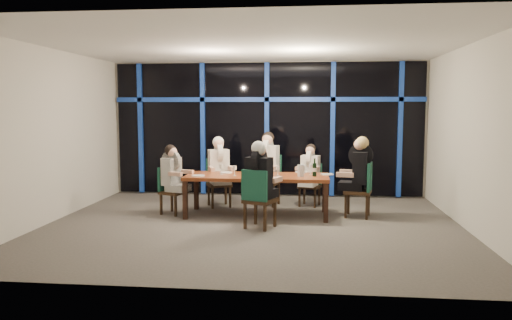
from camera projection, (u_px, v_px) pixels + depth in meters
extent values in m
plane|color=#5A554F|center=(252.00, 226.00, 8.40)|extent=(7.00, 7.00, 0.00)
cube|color=beige|center=(267.00, 129.00, 11.21)|extent=(7.00, 0.04, 3.00)
cube|color=beige|center=(220.00, 153.00, 5.28)|extent=(7.00, 0.04, 3.00)
cube|color=beige|center=(51.00, 136.00, 8.61)|extent=(0.04, 6.00, 3.00)
cube|color=beige|center=(472.00, 138.00, 7.88)|extent=(0.04, 6.00, 3.00)
cube|color=white|center=(252.00, 45.00, 8.09)|extent=(7.00, 6.00, 0.04)
cube|color=black|center=(267.00, 129.00, 11.15)|extent=(6.86, 0.04, 2.94)
cube|color=#13359A|center=(141.00, 129.00, 11.41)|extent=(0.10, 0.10, 2.94)
cube|color=#13359A|center=(203.00, 129.00, 11.26)|extent=(0.10, 0.10, 2.94)
cube|color=#13359A|center=(267.00, 129.00, 11.10)|extent=(0.10, 0.10, 2.94)
cube|color=#13359A|center=(333.00, 130.00, 10.95)|extent=(0.10, 0.10, 2.94)
cube|color=#13359A|center=(400.00, 130.00, 10.80)|extent=(0.10, 0.10, 2.94)
cube|color=#13359A|center=(267.00, 99.00, 11.04)|extent=(6.86, 0.10, 0.10)
cube|color=#FF2D14|center=(317.00, 100.00, 11.28)|extent=(0.60, 0.05, 0.35)
cube|color=brown|center=(257.00, 177.00, 9.12)|extent=(2.60, 1.00, 0.06)
cube|color=black|center=(185.00, 200.00, 8.85)|extent=(0.08, 0.08, 0.69)
cube|color=black|center=(326.00, 203.00, 8.59)|extent=(0.08, 0.08, 0.69)
cube|color=black|center=(196.00, 192.00, 9.72)|extent=(0.08, 0.08, 0.69)
cube|color=black|center=(324.00, 194.00, 9.46)|extent=(0.08, 0.08, 0.69)
cube|color=#311D10|center=(219.00, 185.00, 9.99)|extent=(0.58, 0.58, 0.06)
cube|color=#1B5842|center=(217.00, 170.00, 10.15)|extent=(0.43, 0.22, 0.49)
cube|color=#311D10|center=(213.00, 198.00, 9.79)|extent=(0.05, 0.05, 0.41)
cube|color=#311D10|center=(230.00, 197.00, 9.90)|extent=(0.05, 0.05, 0.41)
cube|color=#311D10|center=(209.00, 195.00, 10.13)|extent=(0.05, 0.05, 0.41)
cube|color=#311D10|center=(226.00, 194.00, 10.24)|extent=(0.05, 0.05, 0.41)
cube|color=#311D10|center=(267.00, 182.00, 10.12)|extent=(0.57, 0.57, 0.06)
cube|color=#1B5842|center=(270.00, 167.00, 10.28)|extent=(0.47, 0.16, 0.53)
cube|color=#311D10|center=(255.00, 195.00, 10.03)|extent=(0.05, 0.05, 0.44)
cube|color=#311D10|center=(273.00, 197.00, 9.90)|extent=(0.05, 0.05, 0.44)
cube|color=#311D10|center=(261.00, 192.00, 10.38)|extent=(0.05, 0.05, 0.44)
cube|color=#311D10|center=(279.00, 193.00, 10.26)|extent=(0.05, 0.05, 0.44)
cube|color=#311D10|center=(310.00, 187.00, 10.04)|extent=(0.50, 0.50, 0.05)
cube|color=#1B5842|center=(312.00, 174.00, 10.18)|extent=(0.39, 0.16, 0.44)
cube|color=#311D10|center=(300.00, 198.00, 9.98)|extent=(0.04, 0.04, 0.37)
cube|color=#311D10|center=(315.00, 199.00, 9.86)|extent=(0.04, 0.04, 0.37)
cube|color=#311D10|center=(304.00, 195.00, 10.27)|extent=(0.04, 0.04, 0.37)
cube|color=#311D10|center=(319.00, 196.00, 10.15)|extent=(0.04, 0.04, 0.37)
cube|color=#311D10|center=(173.00, 192.00, 9.29)|extent=(0.53, 0.53, 0.05)
cube|color=#1B5842|center=(165.00, 179.00, 9.34)|extent=(0.19, 0.40, 0.46)
cube|color=#311D10|center=(176.00, 206.00, 9.09)|extent=(0.05, 0.05, 0.38)
cube|color=#311D10|center=(186.00, 203.00, 9.38)|extent=(0.05, 0.05, 0.38)
cube|color=#311D10|center=(161.00, 205.00, 9.24)|extent=(0.05, 0.05, 0.38)
cube|color=#311D10|center=(172.00, 202.00, 9.53)|extent=(0.05, 0.05, 0.38)
cube|color=#311D10|center=(358.00, 192.00, 9.03)|extent=(0.55, 0.55, 0.06)
cube|color=#1B5842|center=(370.00, 177.00, 8.94)|extent=(0.15, 0.46, 0.51)
cube|color=#311D10|center=(348.00, 203.00, 9.29)|extent=(0.05, 0.05, 0.43)
cube|color=#311D10|center=(346.00, 206.00, 8.94)|extent=(0.05, 0.05, 0.43)
cube|color=#311D10|center=(369.00, 204.00, 9.18)|extent=(0.05, 0.05, 0.43)
cube|color=#311D10|center=(367.00, 208.00, 8.82)|extent=(0.05, 0.05, 0.43)
cube|color=#311D10|center=(260.00, 201.00, 8.21)|extent=(0.59, 0.59, 0.06)
cube|color=#1B5842|center=(254.00, 186.00, 8.00)|extent=(0.44, 0.22, 0.51)
cube|color=#311D10|center=(275.00, 214.00, 8.31)|extent=(0.05, 0.05, 0.43)
cube|color=#311D10|center=(256.00, 212.00, 8.48)|extent=(0.05, 0.05, 0.43)
cube|color=#311D10|center=(265.00, 218.00, 7.99)|extent=(0.05, 0.05, 0.43)
cube|color=#311D10|center=(245.00, 216.00, 8.16)|extent=(0.05, 0.05, 0.43)
cube|color=silver|center=(221.00, 181.00, 9.87)|extent=(0.49, 0.52, 0.14)
cube|color=silver|center=(219.00, 163.00, 9.98)|extent=(0.46, 0.37, 0.55)
cylinder|color=silver|center=(219.00, 153.00, 9.96)|extent=(0.26, 0.42, 0.41)
sphere|color=tan|center=(219.00, 144.00, 9.92)|extent=(0.21, 0.21, 0.21)
sphere|color=silver|center=(218.00, 142.00, 9.96)|extent=(0.23, 0.23, 0.23)
cube|color=tan|center=(212.00, 169.00, 9.71)|extent=(0.19, 0.30, 0.08)
cube|color=tan|center=(231.00, 168.00, 9.83)|extent=(0.19, 0.30, 0.08)
cube|color=silver|center=(265.00, 178.00, 9.99)|extent=(0.47, 0.52, 0.15)
cube|color=silver|center=(268.00, 160.00, 10.11)|extent=(0.47, 0.34, 0.59)
cylinder|color=silver|center=(268.00, 149.00, 10.09)|extent=(0.21, 0.45, 0.44)
sphere|color=tan|center=(268.00, 139.00, 10.05)|extent=(0.22, 0.22, 0.22)
sphere|color=black|center=(268.00, 138.00, 10.08)|extent=(0.24, 0.24, 0.24)
cube|color=tan|center=(254.00, 167.00, 9.96)|extent=(0.16, 0.33, 0.08)
cube|color=tan|center=(274.00, 168.00, 9.82)|extent=(0.16, 0.33, 0.08)
cube|color=silver|center=(308.00, 183.00, 9.93)|extent=(0.41, 0.45, 0.12)
cube|color=silver|center=(310.00, 168.00, 10.03)|extent=(0.40, 0.31, 0.49)
cylinder|color=silver|center=(310.00, 158.00, 10.01)|extent=(0.19, 0.38, 0.37)
sphere|color=tan|center=(310.00, 150.00, 9.98)|extent=(0.19, 0.19, 0.19)
sphere|color=black|center=(311.00, 149.00, 10.01)|extent=(0.20, 0.20, 0.20)
cube|color=tan|center=(299.00, 168.00, 9.91)|extent=(0.14, 0.27, 0.07)
cube|color=tan|center=(316.00, 169.00, 9.77)|extent=(0.14, 0.27, 0.07)
cube|color=black|center=(178.00, 188.00, 9.23)|extent=(0.48, 0.44, 0.13)
cube|color=black|center=(171.00, 171.00, 9.26)|extent=(0.34, 0.42, 0.51)
cylinder|color=black|center=(171.00, 161.00, 9.24)|extent=(0.39, 0.22, 0.38)
sphere|color=tan|center=(172.00, 152.00, 9.22)|extent=(0.19, 0.19, 0.19)
sphere|color=black|center=(170.00, 150.00, 9.23)|extent=(0.21, 0.21, 0.21)
cube|color=tan|center=(175.00, 174.00, 9.00)|extent=(0.28, 0.17, 0.07)
cube|color=tan|center=(187.00, 172.00, 9.32)|extent=(0.28, 0.17, 0.07)
cube|color=black|center=(351.00, 186.00, 9.06)|extent=(0.50, 0.45, 0.14)
cube|color=black|center=(361.00, 168.00, 8.97)|extent=(0.33, 0.45, 0.58)
cylinder|color=black|center=(361.00, 155.00, 8.95)|extent=(0.44, 0.19, 0.43)
sphere|color=tan|center=(360.00, 145.00, 8.93)|extent=(0.22, 0.22, 0.22)
sphere|color=tan|center=(362.00, 143.00, 8.92)|extent=(0.24, 0.24, 0.24)
cube|color=tan|center=(348.00, 172.00, 9.25)|extent=(0.32, 0.14, 0.08)
cube|color=tan|center=(345.00, 175.00, 8.86)|extent=(0.32, 0.14, 0.08)
cube|color=black|center=(264.00, 193.00, 8.30)|extent=(0.50, 0.53, 0.14)
cube|color=black|center=(259.00, 175.00, 8.13)|extent=(0.47, 0.38, 0.57)
cylinder|color=black|center=(259.00, 161.00, 8.10)|extent=(0.25, 0.43, 0.43)
sphere|color=tan|center=(260.00, 150.00, 8.10)|extent=(0.21, 0.21, 0.21)
sphere|color=silver|center=(258.00, 148.00, 8.06)|extent=(0.23, 0.23, 0.23)
cube|color=tan|center=(277.00, 180.00, 8.25)|extent=(0.19, 0.31, 0.08)
cube|color=tan|center=(255.00, 178.00, 8.45)|extent=(0.19, 0.31, 0.08)
cylinder|color=white|center=(226.00, 173.00, 9.43)|extent=(0.24, 0.24, 0.01)
cylinder|color=white|center=(258.00, 172.00, 9.56)|extent=(0.24, 0.24, 0.01)
cylinder|color=white|center=(301.00, 172.00, 9.49)|extent=(0.24, 0.24, 0.01)
cylinder|color=white|center=(198.00, 176.00, 8.99)|extent=(0.24, 0.24, 0.01)
cylinder|color=white|center=(327.00, 174.00, 9.17)|extent=(0.24, 0.24, 0.01)
cylinder|color=white|center=(275.00, 178.00, 8.67)|extent=(0.24, 0.24, 0.01)
cylinder|color=black|center=(315.00, 170.00, 8.96)|extent=(0.07, 0.07, 0.24)
cylinder|color=black|center=(315.00, 161.00, 8.94)|extent=(0.03, 0.03, 0.09)
cylinder|color=silver|center=(315.00, 170.00, 8.96)|extent=(0.07, 0.07, 0.07)
cylinder|color=silver|center=(301.00, 171.00, 8.92)|extent=(0.12, 0.12, 0.21)
cylinder|color=silver|center=(304.00, 170.00, 8.91)|extent=(0.02, 0.02, 0.15)
cylinder|color=#FF9E4C|center=(250.00, 176.00, 8.93)|extent=(0.05, 0.05, 0.03)
cylinder|color=silver|center=(235.00, 176.00, 9.03)|extent=(0.07, 0.07, 0.01)
cylinder|color=silver|center=(235.00, 173.00, 9.02)|extent=(0.01, 0.01, 0.11)
cylinder|color=silver|center=(235.00, 168.00, 9.01)|extent=(0.07, 0.07, 0.07)
cylinder|color=silver|center=(259.00, 174.00, 9.31)|extent=(0.06, 0.06, 0.01)
cylinder|color=silver|center=(259.00, 171.00, 9.31)|extent=(0.01, 0.01, 0.09)
cylinder|color=silver|center=(259.00, 167.00, 9.30)|extent=(0.06, 0.06, 0.06)
cylinder|color=silver|center=(278.00, 176.00, 9.05)|extent=(0.06, 0.06, 0.01)
cylinder|color=silver|center=(278.00, 173.00, 9.04)|extent=(0.01, 0.01, 0.10)
cylinder|color=silver|center=(278.00, 168.00, 9.03)|extent=(0.07, 0.07, 0.07)
cylinder|color=silver|center=(221.00, 174.00, 9.23)|extent=(0.07, 0.07, 0.01)
cylinder|color=silver|center=(221.00, 171.00, 9.22)|extent=(0.01, 0.01, 0.11)
cylinder|color=silver|center=(221.00, 166.00, 9.21)|extent=(0.07, 0.07, 0.08)
cylinder|color=silver|center=(311.00, 174.00, 9.23)|extent=(0.07, 0.07, 0.01)
cylinder|color=silver|center=(311.00, 171.00, 9.22)|extent=(0.01, 0.01, 0.11)
cylinder|color=silver|center=(311.00, 166.00, 9.21)|extent=(0.07, 0.07, 0.08)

